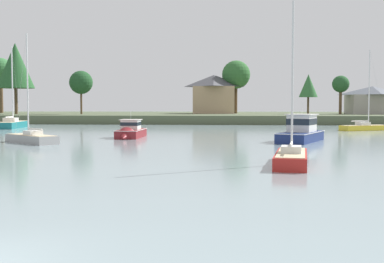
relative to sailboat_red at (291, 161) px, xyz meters
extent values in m
cube|color=#4C563D|center=(-9.71, 80.65, 0.58)|extent=(226.06, 51.47, 1.58)
cube|color=#B2231E|center=(0.00, 0.01, -0.11)|extent=(2.77, 6.68, 1.21)
cube|color=#CCB78E|center=(0.00, 0.01, 0.52)|extent=(2.50, 6.26, 0.04)
cube|color=silver|center=(-0.05, -0.31, 0.73)|extent=(1.34, 1.59, 0.39)
cylinder|color=silver|center=(0.08, 0.52, 4.91)|extent=(0.13, 0.13, 8.75)
cylinder|color=silver|center=(-0.12, -0.76, 1.03)|extent=(0.52, 2.58, 0.10)
cylinder|color=silver|center=(-0.12, -0.76, 1.08)|extent=(0.51, 2.33, 0.14)
cylinder|color=#999999|center=(0.29, 1.80, 4.89)|extent=(0.43, 2.58, 8.71)
cube|color=maroon|center=(-13.95, 22.43, -0.02)|extent=(2.28, 6.27, 1.33)
cone|color=maroon|center=(-13.96, 19.30, -0.02)|extent=(2.04, 1.76, 2.03)
cube|color=silver|center=(-13.95, 22.43, 0.61)|extent=(2.37, 6.39, 0.05)
cube|color=silver|center=(-13.95, 22.26, 1.15)|extent=(1.81, 2.10, 1.02)
cube|color=#19232D|center=(-13.95, 22.26, 1.26)|extent=(1.85, 2.14, 0.37)
cube|color=beige|center=(-13.95, 22.26, 1.69)|extent=(2.10, 2.35, 0.06)
cylinder|color=silver|center=(-13.95, 22.26, 2.17)|extent=(0.03, 0.03, 0.89)
cube|color=#196B70|center=(-36.25, 41.79, -0.07)|extent=(4.15, 9.73, 1.60)
cube|color=#CCB78E|center=(-36.25, 41.79, 0.75)|extent=(3.74, 9.12, 0.04)
cube|color=silver|center=(-36.18, 41.32, 1.05)|extent=(2.05, 2.32, 0.57)
cylinder|color=silver|center=(-36.36, 42.53, 6.46)|extent=(0.19, 0.19, 11.39)
cylinder|color=silver|center=(-36.07, 40.67, 1.43)|extent=(0.72, 3.75, 0.15)
cylinder|color=silver|center=(-36.07, 40.67, 1.48)|extent=(0.66, 3.37, 0.14)
cylinder|color=#999999|center=(-36.65, 44.39, 6.44)|extent=(0.59, 3.74, 11.35)
cube|color=gold|center=(15.09, 38.43, -0.11)|extent=(7.35, 4.82, 1.16)
cube|color=#CCB78E|center=(15.09, 38.43, 0.49)|extent=(6.86, 4.42, 0.04)
cube|color=silver|center=(14.77, 38.28, 0.72)|extent=(1.97, 1.82, 0.43)
cylinder|color=silver|center=(15.62, 38.67, 5.62)|extent=(0.14, 0.14, 10.22)
cylinder|color=silver|center=(14.31, 38.07, 1.04)|extent=(2.66, 1.30, 0.11)
cylinder|color=silver|center=(14.31, 38.07, 1.09)|extent=(2.40, 1.21, 0.14)
cylinder|color=#999999|center=(16.92, 39.27, 5.59)|extent=(2.63, 1.22, 10.17)
cube|color=navy|center=(3.27, 17.81, -0.01)|extent=(5.53, 8.03, 1.43)
cone|color=navy|center=(4.81, 21.28, -0.01)|extent=(3.06, 2.92, 2.41)
cube|color=silver|center=(3.27, 17.81, 0.68)|extent=(5.69, 8.22, 0.05)
cube|color=silver|center=(3.42, 18.15, 1.52)|extent=(3.17, 3.60, 1.63)
cube|color=#19232D|center=(3.42, 18.15, 1.68)|extent=(3.23, 3.67, 0.59)
cube|color=beige|center=(3.42, 18.15, 2.36)|extent=(3.62, 4.06, 0.06)
cylinder|color=silver|center=(3.42, 18.15, 2.97)|extent=(0.03, 0.03, 1.15)
cube|color=gray|center=(-21.53, 14.28, -0.10)|extent=(6.23, 5.60, 1.24)
cube|color=#CCB78E|center=(-21.53, 14.28, 0.54)|extent=(5.78, 5.17, 0.04)
cube|color=silver|center=(-21.28, 14.07, 0.75)|extent=(1.89, 1.86, 0.39)
cylinder|color=silver|center=(-21.93, 14.60, 5.18)|extent=(0.13, 0.13, 9.24)
cylinder|color=silver|center=(-20.93, 13.78, 1.04)|extent=(2.06, 1.72, 0.10)
cylinder|color=silver|center=(-20.93, 13.78, 1.09)|extent=(1.89, 1.59, 0.14)
cylinder|color=#999999|center=(-22.93, 15.43, 5.15)|extent=(2.02, 1.66, 9.19)
sphere|color=yellow|center=(3.34, 27.57, -0.15)|extent=(0.38, 0.38, 0.38)
torus|color=#333338|center=(3.34, 27.57, 0.09)|extent=(0.12, 0.12, 0.02)
cylinder|color=brown|center=(-33.78, 68.45, 4.10)|extent=(0.41, 0.41, 5.46)
sphere|color=#1E4723|center=(-33.78, 68.45, 7.91)|extent=(4.80, 4.80, 4.80)
cylinder|color=brown|center=(13.17, 72.64, 4.24)|extent=(0.42, 0.42, 5.75)
cone|color=#336B38|center=(13.17, 72.64, 7.26)|extent=(3.88, 3.88, 4.74)
cylinder|color=brown|center=(-56.82, 80.49, 5.75)|extent=(0.92, 0.92, 8.77)
sphere|color=#336B38|center=(-56.82, 80.49, 11.42)|extent=(5.74, 5.74, 5.74)
cylinder|color=brown|center=(19.18, 70.12, 4.04)|extent=(0.58, 0.58, 5.34)
sphere|color=#235128|center=(19.18, 70.12, 7.47)|extent=(3.40, 3.40, 3.40)
cylinder|color=brown|center=(-1.71, 78.34, 4.97)|extent=(0.63, 0.63, 7.22)
sphere|color=#2D602D|center=(-1.71, 78.34, 9.99)|extent=(6.25, 6.25, 6.25)
cylinder|color=brown|center=(-47.22, 67.44, 5.82)|extent=(0.64, 0.64, 8.90)
cone|color=#235128|center=(-47.22, 67.44, 11.37)|extent=(7.59, 7.59, 9.28)
cube|color=tan|center=(-6.55, 77.95, 4.33)|extent=(8.90, 9.27, 5.93)
pyramid|color=#47474C|center=(-6.55, 77.95, 8.61)|extent=(9.62, 10.01, 2.64)
cube|color=#9E998E|center=(26.43, 73.42, 3.36)|extent=(9.56, 8.06, 3.99)
pyramid|color=#565B66|center=(26.43, 73.42, 6.25)|extent=(10.33, 8.70, 1.77)
camera|label=1|loc=(-3.74, -27.59, 3.27)|focal=44.29mm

